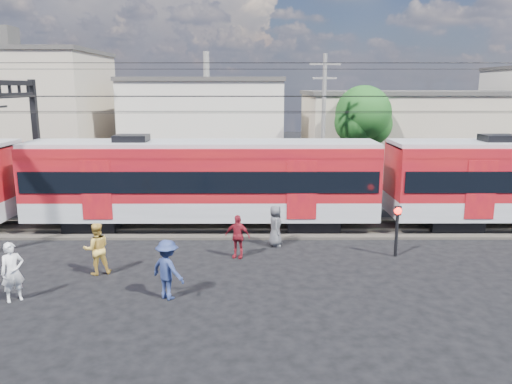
# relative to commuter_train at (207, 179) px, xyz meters

# --- Properties ---
(ground) EXTENTS (120.00, 120.00, 0.00)m
(ground) POSITION_rel_commuter_train_xyz_m (0.30, -8.00, -2.40)
(ground) COLOR black
(ground) RESTS_ON ground
(track_bed) EXTENTS (70.00, 3.40, 0.12)m
(track_bed) POSITION_rel_commuter_train_xyz_m (0.30, 0.00, -2.34)
(track_bed) COLOR #2D2823
(track_bed) RESTS_ON ground
(rail_near) EXTENTS (70.00, 0.12, 0.12)m
(rail_near) POSITION_rel_commuter_train_xyz_m (0.30, -0.75, -2.22)
(rail_near) COLOR #59544C
(rail_near) RESTS_ON track_bed
(rail_far) EXTENTS (70.00, 0.12, 0.12)m
(rail_far) POSITION_rel_commuter_train_xyz_m (0.30, 0.75, -2.22)
(rail_far) COLOR #59544C
(rail_far) RESTS_ON track_bed
(commuter_train) EXTENTS (50.30, 3.08, 4.17)m
(commuter_train) POSITION_rel_commuter_train_xyz_m (0.00, 0.00, 0.00)
(commuter_train) COLOR black
(commuter_train) RESTS_ON ground
(catenary) EXTENTS (70.00, 9.30, 7.52)m
(catenary) POSITION_rel_commuter_train_xyz_m (-8.35, -0.00, 2.73)
(catenary) COLOR black
(catenary) RESTS_ON ground
(building_west) EXTENTS (14.28, 10.20, 9.30)m
(building_west) POSITION_rel_commuter_train_xyz_m (-16.70, 16.00, 2.25)
(building_west) COLOR tan
(building_west) RESTS_ON ground
(building_midwest) EXTENTS (12.24, 12.24, 7.30)m
(building_midwest) POSITION_rel_commuter_train_xyz_m (-1.70, 19.00, 1.25)
(building_midwest) COLOR beige
(building_midwest) RESTS_ON ground
(building_mideast) EXTENTS (16.32, 10.20, 6.30)m
(building_mideast) POSITION_rel_commuter_train_xyz_m (14.30, 16.00, 0.75)
(building_mideast) COLOR tan
(building_mideast) RESTS_ON ground
(utility_pole_mid) EXTENTS (1.80, 0.24, 8.50)m
(utility_pole_mid) POSITION_rel_commuter_train_xyz_m (6.30, 7.00, 2.13)
(utility_pole_mid) COLOR slate
(utility_pole_mid) RESTS_ON ground
(tree_near) EXTENTS (3.82, 3.64, 6.72)m
(tree_near) POSITION_rel_commuter_train_xyz_m (9.49, 10.09, 2.26)
(tree_near) COLOR #382619
(tree_near) RESTS_ON ground
(pedestrian_a) EXTENTS (0.83, 0.79, 1.90)m
(pedestrian_a) POSITION_rel_commuter_train_xyz_m (-5.39, -8.00, -1.45)
(pedestrian_a) COLOR white
(pedestrian_a) RESTS_ON ground
(pedestrian_b) EXTENTS (1.13, 1.03, 1.90)m
(pedestrian_b) POSITION_rel_commuter_train_xyz_m (-3.46, -5.71, -1.45)
(pedestrian_b) COLOR gold
(pedestrian_b) RESTS_ON ground
(pedestrian_c) EXTENTS (1.44, 1.31, 1.94)m
(pedestrian_c) POSITION_rel_commuter_train_xyz_m (-0.55, -7.85, -1.43)
(pedestrian_c) COLOR navy
(pedestrian_c) RESTS_ON ground
(pedestrian_d) EXTENTS (1.09, 0.69, 1.73)m
(pedestrian_d) POSITION_rel_commuter_train_xyz_m (1.53, -3.96, -1.54)
(pedestrian_d) COLOR maroon
(pedestrian_d) RESTS_ON ground
(pedestrian_e) EXTENTS (0.59, 0.88, 1.76)m
(pedestrian_e) POSITION_rel_commuter_train_xyz_m (3.08, -2.50, -1.52)
(pedestrian_e) COLOR #46474B
(pedestrian_e) RESTS_ON ground
(crossing_signal) EXTENTS (0.30, 0.30, 2.06)m
(crossing_signal) POSITION_rel_commuter_train_xyz_m (7.82, -3.86, -0.97)
(crossing_signal) COLOR black
(crossing_signal) RESTS_ON ground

